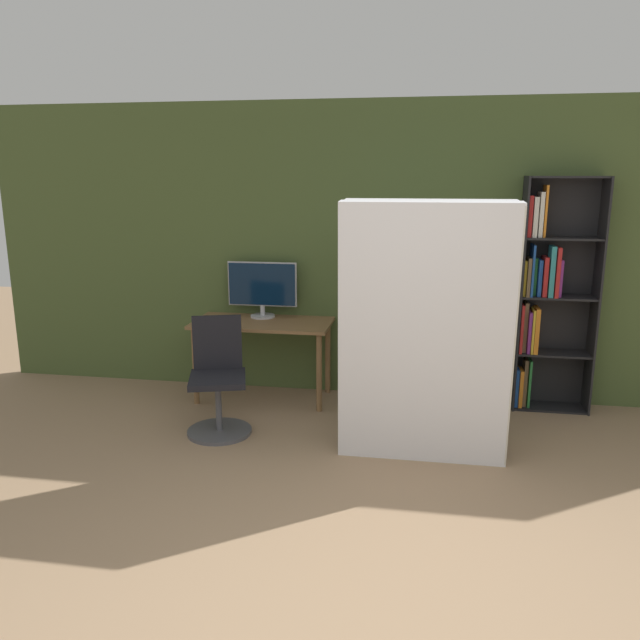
% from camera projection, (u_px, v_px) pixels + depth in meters
% --- Properties ---
extents(wall_back, '(8.00, 0.06, 2.70)m').
position_uv_depth(wall_back, '(405.00, 253.00, 5.69)').
color(wall_back, '#47592D').
rests_on(wall_back, ground).
extents(desk, '(1.26, 0.62, 0.74)m').
position_uv_depth(desk, '(263.00, 332.00, 5.73)').
color(desk, brown).
rests_on(desk, ground).
extents(monitor, '(0.66, 0.23, 0.52)m').
position_uv_depth(monitor, '(262.00, 287.00, 5.81)').
color(monitor, '#B7B7BC').
rests_on(monitor, desk).
extents(office_chair, '(0.55, 0.55, 0.93)m').
position_uv_depth(office_chair, '(218.00, 386.00, 5.03)').
color(office_chair, '#4C4C51').
rests_on(office_chair, ground).
extents(bookshelf, '(0.65, 0.30, 2.04)m').
position_uv_depth(bookshelf, '(547.00, 295.00, 5.42)').
color(bookshelf, black).
rests_on(bookshelf, ground).
extents(mattress_near, '(1.22, 0.26, 1.88)m').
position_uv_depth(mattress_near, '(426.00, 336.00, 4.39)').
color(mattress_near, silver).
rests_on(mattress_near, ground).
extents(mattress_far, '(1.22, 0.25, 1.88)m').
position_uv_depth(mattress_far, '(426.00, 326.00, 4.66)').
color(mattress_far, silver).
rests_on(mattress_far, ground).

